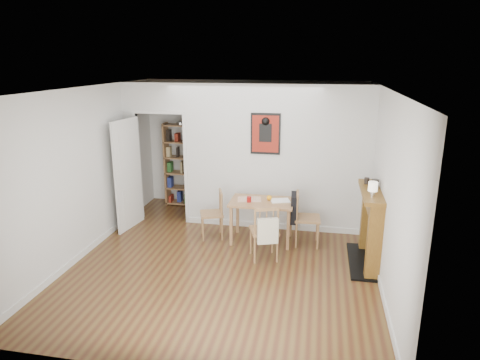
% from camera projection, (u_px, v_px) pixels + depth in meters
% --- Properties ---
extents(ground, '(5.20, 5.20, 0.00)m').
position_uv_depth(ground, '(227.00, 258.00, 6.70)').
color(ground, '#533C1B').
rests_on(ground, ground).
extents(room_shell, '(5.20, 5.20, 5.20)m').
position_uv_depth(room_shell, '(248.00, 158.00, 7.59)').
color(room_shell, beige).
rests_on(room_shell, ground).
extents(dining_table, '(1.05, 0.67, 0.72)m').
position_uv_depth(dining_table, '(262.00, 206.00, 7.16)').
color(dining_table, olive).
rests_on(dining_table, ground).
extents(chair_left, '(0.53, 0.53, 0.84)m').
position_uv_depth(chair_left, '(212.00, 214.00, 7.37)').
color(chair_left, olive).
rests_on(chair_left, ground).
extents(chair_right, '(0.54, 0.48, 0.91)m').
position_uv_depth(chair_right, '(306.00, 218.00, 7.07)').
color(chair_right, olive).
rests_on(chair_right, ground).
extents(chair_front, '(0.57, 0.61, 0.90)m').
position_uv_depth(chair_front, '(264.00, 231.00, 6.55)').
color(chair_front, olive).
rests_on(chair_front, ground).
extents(bookshelf, '(0.73, 0.29, 1.74)m').
position_uv_depth(bookshelf, '(182.00, 165.00, 8.94)').
color(bookshelf, olive).
rests_on(bookshelf, ground).
extents(fireplace, '(0.45, 1.25, 1.16)m').
position_uv_depth(fireplace, '(372.00, 225.00, 6.37)').
color(fireplace, brown).
rests_on(fireplace, ground).
extents(red_glass, '(0.07, 0.07, 0.10)m').
position_uv_depth(red_glass, '(249.00, 199.00, 7.06)').
color(red_glass, maroon).
rests_on(red_glass, dining_table).
extents(orange_fruit, '(0.09, 0.09, 0.09)m').
position_uv_depth(orange_fruit, '(269.00, 198.00, 7.16)').
color(orange_fruit, orange).
rests_on(orange_fruit, dining_table).
extents(placemat, '(0.44, 0.36, 0.00)m').
position_uv_depth(placemat, '(249.00, 199.00, 7.21)').
color(placemat, beige).
rests_on(placemat, dining_table).
extents(notebook, '(0.36, 0.31, 0.02)m').
position_uv_depth(notebook, '(280.00, 201.00, 7.12)').
color(notebook, white).
rests_on(notebook, dining_table).
extents(mantel_lamp, '(0.13, 0.13, 0.21)m').
position_uv_depth(mantel_lamp, '(373.00, 187.00, 5.92)').
color(mantel_lamp, silver).
rests_on(mantel_lamp, fireplace).
extents(ceramic_jar_a, '(0.11, 0.11, 0.13)m').
position_uv_depth(ceramic_jar_a, '(375.00, 184.00, 6.32)').
color(ceramic_jar_a, black).
rests_on(ceramic_jar_a, fireplace).
extents(ceramic_jar_b, '(0.08, 0.08, 0.10)m').
position_uv_depth(ceramic_jar_b, '(367.00, 181.00, 6.53)').
color(ceramic_jar_b, black).
rests_on(ceramic_jar_b, fireplace).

